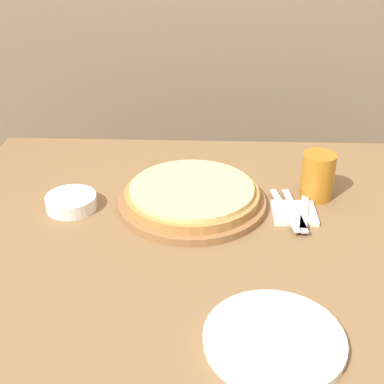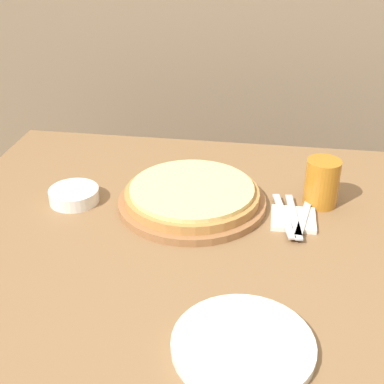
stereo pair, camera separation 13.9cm
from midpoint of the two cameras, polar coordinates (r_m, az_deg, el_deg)
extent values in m
cube|color=olive|center=(1.55, 4.90, -16.51)|extent=(1.43, 1.09, 0.78)
cylinder|color=#99663D|center=(1.40, 2.83, -1.15)|extent=(0.39, 0.39, 0.02)
cylinder|color=#B77F42|center=(1.39, 2.85, -0.37)|extent=(0.35, 0.35, 0.02)
cylinder|color=#EAD184|center=(1.38, 2.87, 0.28)|extent=(0.32, 0.32, 0.01)
cylinder|color=#B7701E|center=(1.44, 16.39, 0.88)|extent=(0.09, 0.09, 0.13)
cylinder|color=white|center=(1.42, 16.70, 2.87)|extent=(0.09, 0.09, 0.02)
cylinder|color=white|center=(1.01, 9.57, -15.96)|extent=(0.26, 0.26, 0.02)
cylinder|color=white|center=(1.44, -9.80, -0.42)|extent=(0.13, 0.13, 0.04)
cube|color=white|center=(1.37, 13.62, -2.90)|extent=(0.11, 0.11, 0.01)
cube|color=silver|center=(1.37, 12.62, -2.53)|extent=(0.06, 0.21, 0.00)
cube|color=silver|center=(1.37, 13.66, -2.60)|extent=(0.04, 0.21, 0.00)
cube|color=silver|center=(1.37, 14.70, -2.67)|extent=(0.05, 0.18, 0.00)
camera|label=1|loc=(0.07, -87.14, 1.59)|focal=50.00mm
camera|label=2|loc=(0.07, 92.86, -1.59)|focal=50.00mm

